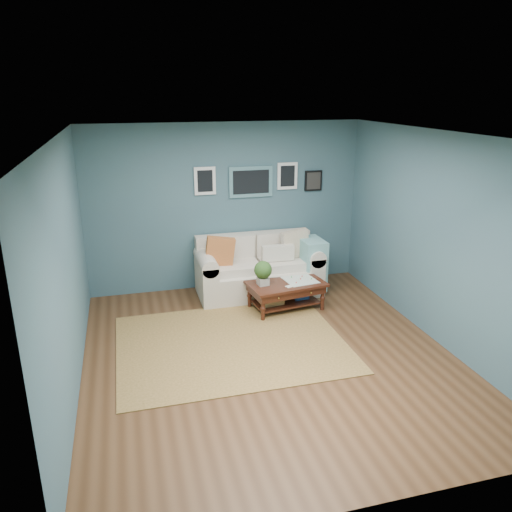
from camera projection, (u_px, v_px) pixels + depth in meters
name	position (u px, v px, depth m)	size (l,w,h in m)	color
room_shell	(270.00, 251.00, 5.88)	(5.00, 5.02, 2.70)	brown
area_rug	(231.00, 343.00, 6.55)	(2.92, 2.34, 0.01)	brown
loveseat	(263.00, 268.00, 8.10)	(2.02, 0.92, 1.04)	beige
coffee_table	(282.00, 287.00, 7.48)	(1.21, 0.81, 0.79)	#32170F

